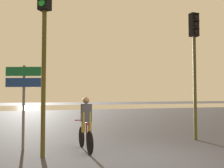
{
  "coord_description": "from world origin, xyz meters",
  "views": [
    {
      "loc": [
        -3.17,
        -5.71,
        1.65
      ],
      "look_at": [
        0.5,
        5.0,
        2.2
      ],
      "focal_mm": 40.0,
      "sensor_mm": 36.0,
      "label": 1
    }
  ],
  "objects_px": {
    "traffic_light_near_left": "(44,33)",
    "cyclist": "(86,124)",
    "direction_sign_post": "(23,91)",
    "traffic_light_near_right": "(194,52)"
  },
  "relations": [
    {
      "from": "traffic_light_near_left",
      "to": "direction_sign_post",
      "type": "xyz_separation_m",
      "value": [
        -0.52,
        1.09,
        -1.6
      ]
    },
    {
      "from": "traffic_light_near_left",
      "to": "cyclist",
      "type": "bearing_deg",
      "value": -125.14
    },
    {
      "from": "traffic_light_near_right",
      "to": "traffic_light_near_left",
      "type": "relative_size",
      "value": 0.98
    },
    {
      "from": "direction_sign_post",
      "to": "cyclist",
      "type": "height_order",
      "value": "direction_sign_post"
    },
    {
      "from": "traffic_light_near_left",
      "to": "direction_sign_post",
      "type": "bearing_deg",
      "value": -25.46
    },
    {
      "from": "traffic_light_near_right",
      "to": "cyclist",
      "type": "height_order",
      "value": "traffic_light_near_right"
    },
    {
      "from": "traffic_light_near_right",
      "to": "direction_sign_post",
      "type": "bearing_deg",
      "value": -2.16
    },
    {
      "from": "traffic_light_near_left",
      "to": "cyclist",
      "type": "xyz_separation_m",
      "value": [
        1.28,
        0.37,
        -2.58
      ]
    },
    {
      "from": "direction_sign_post",
      "to": "traffic_light_near_left",
      "type": "bearing_deg",
      "value": 136.45
    },
    {
      "from": "traffic_light_near_right",
      "to": "cyclist",
      "type": "bearing_deg",
      "value": 6.65
    }
  ]
}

